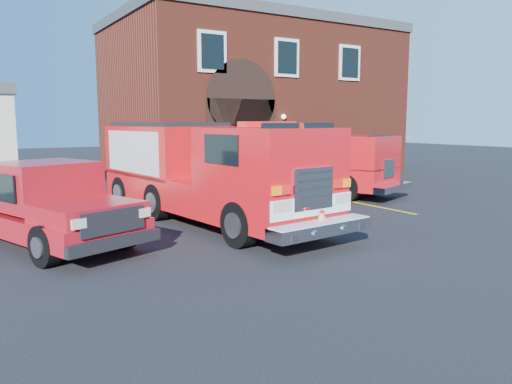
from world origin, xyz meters
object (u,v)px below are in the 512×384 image
fire_station (251,99)px  pickup_truck (40,205)px  secondary_truck (301,159)px  fire_engine (205,170)px

fire_station → pickup_truck: (-13.36, -12.26, -3.30)m
fire_station → secondary_truck: bearing=-107.1°
fire_station → fire_engine: size_ratio=1.54×
fire_station → fire_engine: (-8.70, -11.83, -2.72)m
fire_engine → pickup_truck: size_ratio=1.51×
pickup_truck → secondary_truck: size_ratio=0.78×
fire_station → fire_engine: bearing=-126.3°
pickup_truck → secondary_truck: secondary_truck is taller
pickup_truck → secondary_truck: (10.79, 3.90, 0.47)m
fire_engine → secondary_truck: size_ratio=1.17×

